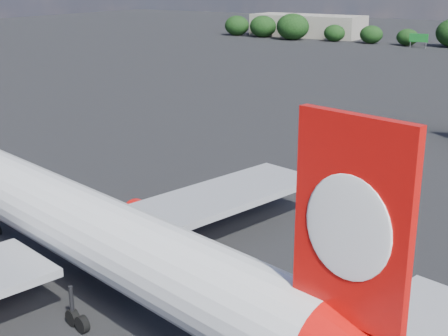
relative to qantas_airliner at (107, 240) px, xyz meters
The scene contains 4 objects.
ground 60.07m from the qantas_airliner, 102.83° to the left, with size 500.00×500.00×0.00m, color black.
qantas_airliner is the anchor object (origin of this frame).
terminal_building 205.83m from the qantas_airliner, 112.36° to the left, with size 42.00×16.00×8.00m.
highway_sign 177.15m from the qantas_airliner, 100.18° to the left, with size 6.00×0.30×4.50m.
Camera 1 is at (41.39, -26.43, 22.28)m, focal length 50.00 mm.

